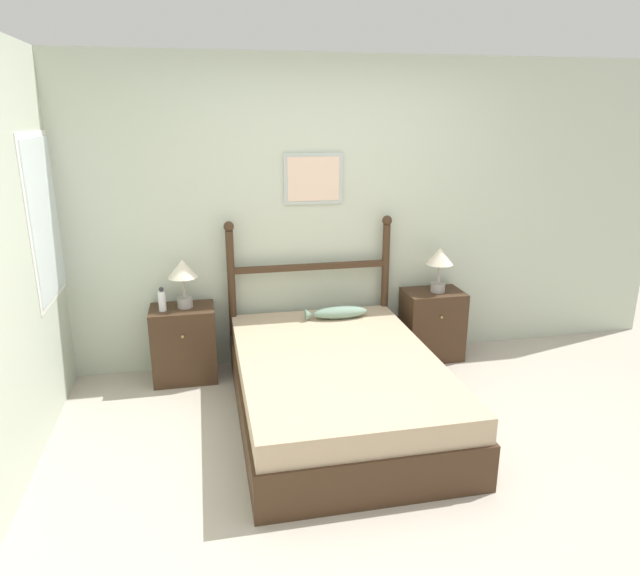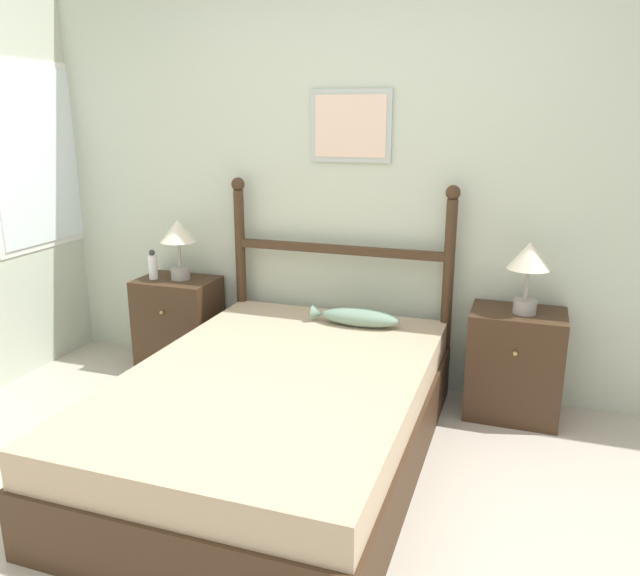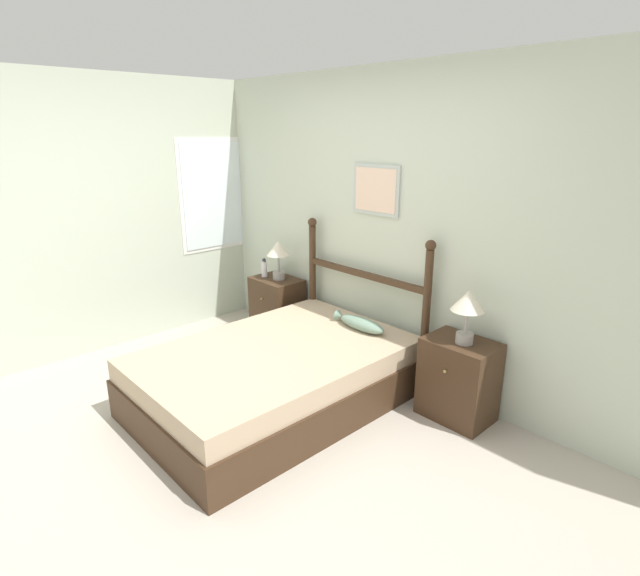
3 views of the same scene
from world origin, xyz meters
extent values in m
plane|color=#B7AD9E|center=(0.00, 0.00, 0.00)|extent=(16.00, 16.00, 0.00)
cube|color=beige|center=(0.00, 1.73, 1.27)|extent=(6.40, 0.06, 2.55)
cube|color=#ADB7B2|center=(-0.09, 1.69, 1.58)|extent=(0.49, 0.02, 0.41)
cube|color=beige|center=(-0.09, 1.68, 1.58)|extent=(0.43, 0.01, 0.35)
cube|color=beige|center=(-2.13, 0.00, 1.27)|extent=(0.06, 6.40, 2.55)
cube|color=white|center=(-2.10, 1.39, 1.38)|extent=(0.01, 0.88, 1.19)
cube|color=white|center=(-2.09, 1.39, 1.38)|extent=(0.01, 0.80, 1.11)
cube|color=#3D2819|center=(-0.14, 0.62, 0.15)|extent=(1.39, 2.06, 0.30)
cube|color=tan|center=(-0.14, 0.62, 0.39)|extent=(1.35, 2.02, 0.17)
cylinder|color=#3D2819|center=(-0.80, 1.62, 0.60)|extent=(0.06, 0.06, 1.19)
sphere|color=#3D2819|center=(-0.80, 1.62, 1.23)|extent=(0.08, 0.08, 0.08)
cylinder|color=#3D2819|center=(0.52, 1.62, 0.60)|extent=(0.06, 0.06, 1.19)
sphere|color=#3D2819|center=(0.52, 1.62, 1.23)|extent=(0.08, 0.08, 0.08)
cube|color=#3D2819|center=(-0.14, 1.62, 0.86)|extent=(1.33, 0.04, 0.05)
cube|color=#3D2819|center=(-1.21, 1.49, 0.31)|extent=(0.50, 0.36, 0.61)
sphere|color=tan|center=(-1.21, 1.29, 0.44)|extent=(0.02, 0.02, 0.02)
cube|color=#3D2819|center=(0.93, 1.49, 0.31)|extent=(0.50, 0.36, 0.61)
sphere|color=tan|center=(0.93, 1.29, 0.44)|extent=(0.02, 0.02, 0.02)
cylinder|color=gray|center=(-1.18, 1.50, 0.65)|extent=(0.12, 0.12, 0.08)
cylinder|color=gray|center=(-1.18, 1.50, 0.77)|extent=(0.02, 0.02, 0.17)
cone|color=beige|center=(-1.18, 1.50, 0.93)|extent=(0.23, 0.23, 0.14)
cylinder|color=gray|center=(0.96, 1.47, 0.65)|extent=(0.12, 0.12, 0.08)
cylinder|color=gray|center=(0.96, 1.47, 0.77)|extent=(0.02, 0.02, 0.17)
cone|color=beige|center=(0.96, 1.47, 0.93)|extent=(0.23, 0.23, 0.14)
cylinder|color=white|center=(-1.35, 1.45, 0.69)|extent=(0.06, 0.06, 0.16)
sphere|color=#333338|center=(-1.35, 1.45, 0.79)|extent=(0.04, 0.04, 0.04)
ellipsoid|color=gray|center=(0.07, 1.38, 0.52)|extent=(0.46, 0.15, 0.10)
cone|color=gray|center=(-0.19, 1.38, 0.52)|extent=(0.06, 0.09, 0.09)
camera|label=1|loc=(-1.01, -2.93, 2.09)|focal=32.00mm
camera|label=2|loc=(0.96, -1.92, 1.65)|focal=35.00mm
camera|label=3|loc=(2.63, -1.50, 2.07)|focal=28.00mm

